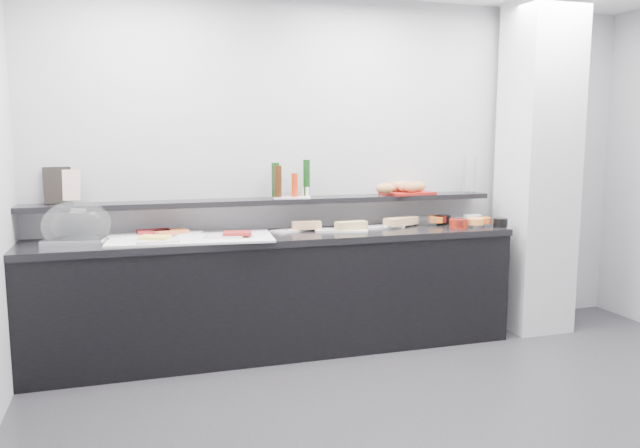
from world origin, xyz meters
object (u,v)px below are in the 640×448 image
object	(u,v)px
carafe	(470,175)
cloche_base	(76,241)
sandwich_plate_mid	(342,230)
framed_print	(58,185)
condiment_tray	(292,197)
bread_tray	(408,193)

from	to	relation	value
carafe	cloche_base	bearing A→B (deg)	-177.08
sandwich_plate_mid	framed_print	distance (m)	2.07
carafe	condiment_tray	bearing A→B (deg)	-179.80
cloche_base	bread_tray	distance (m)	2.57
cloche_base	sandwich_plate_mid	distance (m)	1.90
cloche_base	carafe	distance (m)	3.13
condiment_tray	sandwich_plate_mid	bearing A→B (deg)	-11.47
condiment_tray	bread_tray	bearing A→B (deg)	17.74
cloche_base	sandwich_plate_mid	bearing A→B (deg)	9.66
cloche_base	framed_print	distance (m)	0.46
sandwich_plate_mid	condiment_tray	world-z (taller)	condiment_tray
sandwich_plate_mid	condiment_tray	xyz separation A→B (m)	(-0.34, 0.18, 0.25)
framed_print	bread_tray	world-z (taller)	framed_print
bread_tray	carafe	distance (m)	0.57
condiment_tray	bread_tray	distance (m)	0.99
carafe	framed_print	bearing A→B (deg)	178.31
condiment_tray	carafe	distance (m)	1.55
bread_tray	carafe	bearing A→B (deg)	-14.30
cloche_base	carafe	world-z (taller)	carafe
sandwich_plate_mid	bread_tray	size ratio (longest dim) A/B	1.00
carafe	bread_tray	bearing A→B (deg)	177.02
sandwich_plate_mid	bread_tray	bearing A→B (deg)	38.37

